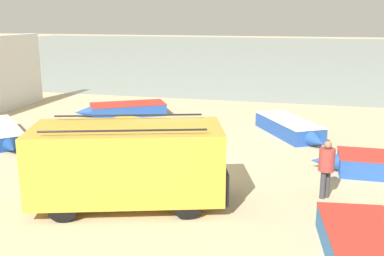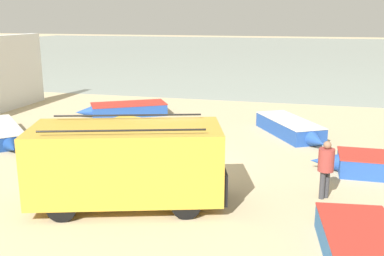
% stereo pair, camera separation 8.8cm
% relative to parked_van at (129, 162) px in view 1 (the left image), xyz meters
% --- Properties ---
extents(ground_plane, '(200.00, 200.00, 0.00)m').
position_rel_parked_van_xyz_m(ground_plane, '(0.02, 3.44, -1.18)').
color(ground_plane, tan).
extents(sea_water, '(120.00, 80.00, 0.01)m').
position_rel_parked_van_xyz_m(sea_water, '(0.02, 55.44, -1.17)').
color(sea_water, '#99A89E').
rests_on(sea_water, ground_plane).
extents(parked_van, '(5.38, 3.55, 2.26)m').
position_rel_parked_van_xyz_m(parked_van, '(0.00, 0.00, 0.00)').
color(parked_van, gold).
rests_on(parked_van, ground_plane).
extents(fishing_rowboat_0, '(5.31, 2.80, 0.65)m').
position_rel_parked_van_xyz_m(fishing_rowboat_0, '(-1.33, 6.09, -0.85)').
color(fishing_rowboat_0, '#234CA3').
rests_on(fishing_rowboat_0, ground_plane).
extents(fishing_rowboat_1, '(4.13, 4.12, 0.57)m').
position_rel_parked_van_xyz_m(fishing_rowboat_1, '(-7.41, 4.64, -0.89)').
color(fishing_rowboat_1, navy).
rests_on(fishing_rowboat_1, ground_plane).
extents(fishing_rowboat_2, '(3.16, 4.40, 0.65)m').
position_rel_parked_van_xyz_m(fishing_rowboat_2, '(3.83, 8.29, -0.85)').
color(fishing_rowboat_2, '#234CA3').
rests_on(fishing_rowboat_2, ground_plane).
extents(fishing_rowboat_4, '(4.37, 3.28, 0.60)m').
position_rel_parked_van_xyz_m(fishing_rowboat_4, '(-4.41, 10.25, -0.88)').
color(fishing_rowboat_4, '#234CA3').
rests_on(fishing_rowboat_4, ground_plane).
extents(fishing_rowboat_5, '(1.88, 3.80, 0.60)m').
position_rel_parked_van_xyz_m(fishing_rowboat_5, '(5.72, -1.60, -0.88)').
color(fishing_rowboat_5, '#2D66AD').
rests_on(fishing_rowboat_5, ground_plane).
extents(fisherman_0, '(0.43, 0.43, 1.63)m').
position_rel_parked_van_xyz_m(fisherman_0, '(5.02, 1.73, -0.20)').
color(fisherman_0, '#38383D').
rests_on(fisherman_0, ground_plane).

